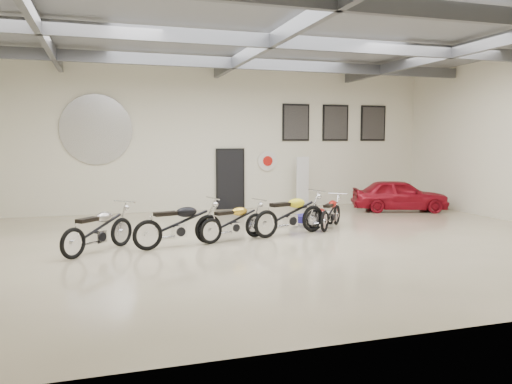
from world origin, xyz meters
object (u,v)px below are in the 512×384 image
object	(u,v)px
motorcycle_black	(179,223)
motorcycle_yellow	(290,213)
motorcycle_red	(331,212)
banner_stand	(303,182)
go_kart	(315,214)
motorcycle_silver	(98,228)
vintage_car	(400,195)
motorcycle_gold	(234,221)

from	to	relation	value
motorcycle_black	motorcycle_yellow	world-z (taller)	motorcycle_yellow
motorcycle_yellow	motorcycle_red	world-z (taller)	motorcycle_yellow
banner_stand	go_kart	size ratio (longest dim) A/B	1.13
motorcycle_silver	motorcycle_red	bearing A→B (deg)	-34.06
motorcycle_silver	vintage_car	xyz separation A→B (m)	(9.97, 3.65, 0.02)
motorcycle_silver	motorcycle_gold	size ratio (longest dim) A/B	1.08
motorcycle_silver	motorcycle_red	xyz separation A→B (m)	(6.20, 1.24, -0.07)
motorcycle_yellow	vintage_car	bearing A→B (deg)	12.73
motorcycle_gold	vintage_car	xyz separation A→B (m)	(6.80, 3.27, 0.06)
go_kart	motorcycle_gold	bearing A→B (deg)	178.05
motorcycle_red	go_kart	xyz separation A→B (m)	(-0.16, 0.76, -0.17)
motorcycle_yellow	go_kart	xyz separation A→B (m)	(1.29, 1.36, -0.27)
motorcycle_gold	go_kart	xyz separation A→B (m)	(2.87, 1.62, -0.20)
go_kart	vintage_car	size ratio (longest dim) A/B	0.51
vintage_car	motorcycle_black	bearing A→B (deg)	133.38
banner_stand	motorcycle_yellow	size ratio (longest dim) A/B	0.84
motorcycle_gold	motorcycle_yellow	xyz separation A→B (m)	(1.58, 0.26, 0.08)
motorcycle_silver	motorcycle_yellow	xyz separation A→B (m)	(4.75, 0.64, 0.04)
motorcycle_silver	motorcycle_gold	xyz separation A→B (m)	(3.17, 0.38, -0.04)
motorcycle_black	motorcycle_red	bearing A→B (deg)	0.70
motorcycle_gold	motorcycle_yellow	world-z (taller)	motorcycle_yellow
motorcycle_black	motorcycle_yellow	bearing A→B (deg)	-3.16
banner_stand	motorcycle_black	bearing A→B (deg)	-145.67
motorcycle_yellow	motorcycle_red	xyz separation A→B (m)	(1.45, 0.60, -0.11)
motorcycle_silver	vintage_car	world-z (taller)	vintage_car
banner_stand	motorcycle_silver	world-z (taller)	banner_stand
motorcycle_gold	motorcycle_black	bearing A→B (deg)	172.71
vintage_car	banner_stand	bearing A→B (deg)	78.10
motorcycle_red	vintage_car	xyz separation A→B (m)	(3.77, 2.41, 0.09)
motorcycle_black	motorcycle_red	size ratio (longest dim) A/B	1.20
go_kart	vintage_car	distance (m)	4.27
motorcycle_yellow	motorcycle_red	size ratio (longest dim) A/B	1.23
banner_stand	motorcycle_silver	distance (m)	8.92
motorcycle_black	motorcycle_red	world-z (taller)	motorcycle_black
banner_stand	motorcycle_red	distance (m)	4.30
motorcycle_silver	motorcycle_yellow	size ratio (longest dim) A/B	0.93
go_kart	motorcycle_red	bearing A→B (deg)	-109.45
motorcycle_yellow	motorcycle_red	distance (m)	1.57
motorcycle_black	go_kart	size ratio (longest dim) A/B	1.30
banner_stand	motorcycle_black	size ratio (longest dim) A/B	0.87
banner_stand	motorcycle_yellow	world-z (taller)	banner_stand
motorcycle_silver	motorcycle_red	size ratio (longest dim) A/B	1.14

